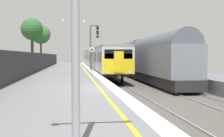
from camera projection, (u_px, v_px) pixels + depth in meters
ground at (156, 99)px, 14.56m from camera, size 17.40×110.00×1.21m
commuter_train_at_platform at (97, 58)px, 43.46m from camera, size 2.83×41.53×3.81m
freight_train_adjacent_track at (129, 57)px, 38.63m from camera, size 2.60×41.40×4.61m
signal_gantry at (93, 42)px, 32.60m from camera, size 1.10×0.24×5.31m
speed_limit_sign at (92, 56)px, 28.84m from camera, size 0.59×0.08×2.64m
platform_lamp_mid at (74, 41)px, 23.47m from camera, size 2.00×0.20×4.85m
background_tree_left at (41, 35)px, 45.48m from camera, size 3.18×3.18×6.83m
background_tree_centre at (33, 30)px, 40.69m from camera, size 3.24×3.24×7.24m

